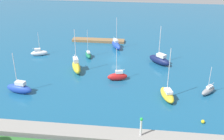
# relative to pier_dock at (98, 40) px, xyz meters

# --- Properties ---
(water) EXTENTS (160.00, 160.00, 0.00)m
(water) POSITION_rel_pier_dock_xyz_m (-7.79, 14.91, -0.42)
(water) COLOR #19567F
(water) RESTS_ON ground
(pier_dock) EXTENTS (18.04, 3.00, 0.83)m
(pier_dock) POSITION_rel_pier_dock_xyz_m (0.00, 0.00, 0.00)
(pier_dock) COLOR olive
(pier_dock) RESTS_ON ground
(breakwater) EXTENTS (69.38, 3.63, 1.34)m
(breakwater) POSITION_rel_pier_dock_xyz_m (-7.79, 50.70, 0.25)
(breakwater) COLOR gray
(breakwater) RESTS_ON ground
(harbor_beacon) EXTENTS (0.56, 0.56, 3.73)m
(harbor_beacon) POSITION_rel_pier_dock_xyz_m (-15.91, 50.70, 3.07)
(harbor_beacon) COLOR silver
(harbor_beacon) RESTS_ON breakwater
(sailboat_yellow_outer_mooring) EXTENTS (4.36, 6.92, 11.92)m
(sailboat_yellow_outer_mooring) POSITION_rel_pier_dock_xyz_m (2.01, 24.12, 1.11)
(sailboat_yellow_outer_mooring) COLOR yellow
(sailboat_yellow_outer_mooring) RESTS_ON water
(sailboat_blue_lone_north) EXTENTS (6.70, 3.26, 9.96)m
(sailboat_blue_lone_north) POSITION_rel_pier_dock_xyz_m (12.50, 36.83, 0.83)
(sailboat_blue_lone_north) COLOR #2347B2
(sailboat_blue_lone_north) RESTS_ON water
(sailboat_green_along_channel) EXTENTS (3.04, 4.97, 8.42)m
(sailboat_green_along_channel) POSITION_rel_pier_dock_xyz_m (0.79, 13.89, 0.40)
(sailboat_green_along_channel) COLOR #19724C
(sailboat_green_along_channel) RESTS_ON water
(sailboat_white_west_end) EXTENTS (5.28, 3.09, 7.31)m
(sailboat_white_west_end) POSITION_rel_pier_dock_xyz_m (15.92, 14.49, 0.51)
(sailboat_white_west_end) COLOR white
(sailboat_white_west_end) RESTS_ON water
(sailboat_navy_center_basin) EXTENTS (7.05, 6.83, 11.03)m
(sailboat_navy_center_basin) POSITION_rel_pier_dock_xyz_m (-20.38, 16.40, 0.88)
(sailboat_navy_center_basin) COLOR #141E4C
(sailboat_navy_center_basin) RESTS_ON water
(sailboat_gray_far_south) EXTENTS (4.33, 4.56, 6.86)m
(sailboat_gray_far_south) POSITION_rel_pier_dock_xyz_m (-31.05, 32.05, 0.42)
(sailboat_gray_far_south) COLOR gray
(sailboat_gray_far_south) RESTS_ON water
(sailboat_red_by_breakwater) EXTENTS (5.29, 2.66, 8.62)m
(sailboat_red_by_breakwater) POSITION_rel_pier_dock_xyz_m (-9.52, 27.85, 0.70)
(sailboat_red_by_breakwater) COLOR red
(sailboat_red_by_breakwater) RESTS_ON water
(sailboat_yellow_off_beacon) EXTENTS (3.97, 6.85, 12.02)m
(sailboat_yellow_off_beacon) POSITION_rel_pier_dock_xyz_m (-21.45, 35.48, 0.69)
(sailboat_yellow_off_beacon) COLOR yellow
(sailboat_yellow_off_beacon) RESTS_ON water
(sailboat_blue_mid_basin) EXTENTS (4.46, 6.34, 10.27)m
(sailboat_blue_mid_basin) POSITION_rel_pier_dock_xyz_m (-6.81, 5.68, 0.79)
(sailboat_blue_mid_basin) COLOR #2347B2
(sailboat_blue_mid_basin) RESTS_ON water
(mooring_buoy_yellow) EXTENTS (0.73, 0.73, 0.73)m
(mooring_buoy_yellow) POSITION_rel_pier_dock_xyz_m (-27.92, 43.88, -0.05)
(mooring_buoy_yellow) COLOR yellow
(mooring_buoy_yellow) RESTS_ON water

